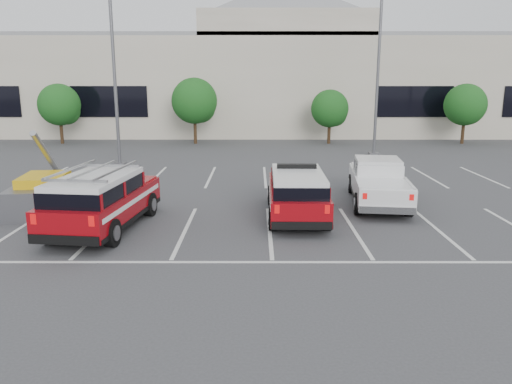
{
  "coord_description": "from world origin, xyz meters",
  "views": [
    {
      "loc": [
        -0.42,
        -15.29,
        4.73
      ],
      "look_at": [
        -0.44,
        0.93,
        1.05
      ],
      "focal_mm": 35.0,
      "sensor_mm": 36.0,
      "label": 1
    }
  ],
  "objects_px": {
    "tree_right": "(466,106)",
    "ladder_suv": "(102,205)",
    "tree_mid_left": "(196,102)",
    "fire_chief_suv": "(297,197)",
    "white_pickup": "(378,186)",
    "convention_building": "(263,79)",
    "tree_left": "(61,106)",
    "light_pole_left": "(114,70)",
    "light_pole_mid": "(378,71)",
    "tree_mid_right": "(331,110)",
    "utility_rig": "(42,195)"
  },
  "relations": [
    {
      "from": "convention_building",
      "to": "fire_chief_suv",
      "type": "height_order",
      "value": "convention_building"
    },
    {
      "from": "convention_building",
      "to": "tree_right",
      "type": "bearing_deg",
      "value": -33.37
    },
    {
      "from": "fire_chief_suv",
      "to": "ladder_suv",
      "type": "xyz_separation_m",
      "value": [
        -6.33,
        -1.49,
        0.09
      ]
    },
    {
      "from": "tree_right",
      "to": "light_pole_mid",
      "type": "xyz_separation_m",
      "value": [
        -8.09,
        -6.05,
        2.41
      ]
    },
    {
      "from": "tree_mid_right",
      "to": "ladder_suv",
      "type": "xyz_separation_m",
      "value": [
        -10.43,
        -21.96,
        -1.67
      ]
    },
    {
      "from": "tree_left",
      "to": "utility_rig",
      "type": "xyz_separation_m",
      "value": [
        6.66,
        -19.7,
        -2.17
      ]
    },
    {
      "from": "light_pole_mid",
      "to": "fire_chief_suv",
      "type": "bearing_deg",
      "value": -112.63
    },
    {
      "from": "tree_left",
      "to": "white_pickup",
      "type": "height_order",
      "value": "tree_left"
    },
    {
      "from": "tree_left",
      "to": "tree_mid_right",
      "type": "distance_m",
      "value": 20.0
    },
    {
      "from": "convention_building",
      "to": "tree_mid_right",
      "type": "xyz_separation_m",
      "value": [
        4.91,
        -9.82,
        -2.22
      ]
    },
    {
      "from": "tree_mid_right",
      "to": "light_pole_mid",
      "type": "distance_m",
      "value": 6.88
    },
    {
      "from": "tree_left",
      "to": "tree_mid_right",
      "type": "bearing_deg",
      "value": -0.0
    },
    {
      "from": "tree_mid_left",
      "to": "fire_chief_suv",
      "type": "relative_size",
      "value": 0.93
    },
    {
      "from": "ladder_suv",
      "to": "utility_rig",
      "type": "xyz_separation_m",
      "value": [
        -2.9,
        2.27,
        -0.22
      ]
    },
    {
      "from": "white_pickup",
      "to": "tree_left",
      "type": "bearing_deg",
      "value": 143.16
    },
    {
      "from": "tree_mid_left",
      "to": "light_pole_mid",
      "type": "relative_size",
      "value": 0.47
    },
    {
      "from": "fire_chief_suv",
      "to": "white_pickup",
      "type": "height_order",
      "value": "fire_chief_suv"
    },
    {
      "from": "tree_right",
      "to": "light_pole_left",
      "type": "xyz_separation_m",
      "value": [
        -23.09,
        -10.05,
        2.41
      ]
    },
    {
      "from": "white_pickup",
      "to": "tree_mid_right",
      "type": "bearing_deg",
      "value": 94.51
    },
    {
      "from": "fire_chief_suv",
      "to": "white_pickup",
      "type": "distance_m",
      "value": 3.9
    },
    {
      "from": "tree_left",
      "to": "tree_right",
      "type": "distance_m",
      "value": 30.0
    },
    {
      "from": "utility_rig",
      "to": "light_pole_mid",
      "type": "bearing_deg",
      "value": 34.86
    },
    {
      "from": "tree_left",
      "to": "white_pickup",
      "type": "bearing_deg",
      "value": -43.8
    },
    {
      "from": "white_pickup",
      "to": "convention_building",
      "type": "bearing_deg",
      "value": 105.26
    },
    {
      "from": "tree_right",
      "to": "ladder_suv",
      "type": "bearing_deg",
      "value": -132.94
    },
    {
      "from": "light_pole_mid",
      "to": "white_pickup",
      "type": "height_order",
      "value": "light_pole_mid"
    },
    {
      "from": "fire_chief_suv",
      "to": "white_pickup",
      "type": "relative_size",
      "value": 0.91
    },
    {
      "from": "tree_mid_left",
      "to": "convention_building",
      "type": "bearing_deg",
      "value": 62.6
    },
    {
      "from": "tree_mid_right",
      "to": "tree_right",
      "type": "bearing_deg",
      "value": 0.0
    },
    {
      "from": "tree_left",
      "to": "ladder_suv",
      "type": "distance_m",
      "value": 24.03
    },
    {
      "from": "tree_mid_right",
      "to": "tree_mid_left",
      "type": "bearing_deg",
      "value": 180.0
    },
    {
      "from": "fire_chief_suv",
      "to": "utility_rig",
      "type": "xyz_separation_m",
      "value": [
        -9.23,
        0.77,
        -0.14
      ]
    },
    {
      "from": "light_pole_left",
      "to": "light_pole_mid",
      "type": "bearing_deg",
      "value": 14.93
    },
    {
      "from": "tree_left",
      "to": "tree_mid_left",
      "type": "distance_m",
      "value": 10.0
    },
    {
      "from": "convention_building",
      "to": "tree_left",
      "type": "relative_size",
      "value": 13.58
    },
    {
      "from": "fire_chief_suv",
      "to": "light_pole_left",
      "type": "bearing_deg",
      "value": 131.76
    },
    {
      "from": "tree_left",
      "to": "light_pole_mid",
      "type": "xyz_separation_m",
      "value": [
        21.91,
        -6.05,
        2.41
      ]
    },
    {
      "from": "fire_chief_suv",
      "to": "utility_rig",
      "type": "height_order",
      "value": "utility_rig"
    },
    {
      "from": "convention_building",
      "to": "tree_left",
      "type": "height_order",
      "value": "convention_building"
    },
    {
      "from": "convention_building",
      "to": "fire_chief_suv",
      "type": "distance_m",
      "value": 30.56
    },
    {
      "from": "utility_rig",
      "to": "tree_right",
      "type": "bearing_deg",
      "value": 33.19
    },
    {
      "from": "tree_left",
      "to": "tree_right",
      "type": "xyz_separation_m",
      "value": [
        30.0,
        0.0,
        0.0
      ]
    },
    {
      "from": "tree_right",
      "to": "ladder_suv",
      "type": "distance_m",
      "value": 30.06
    },
    {
      "from": "white_pickup",
      "to": "utility_rig",
      "type": "xyz_separation_m",
      "value": [
        -12.55,
        -1.27,
        -0.07
      ]
    },
    {
      "from": "convention_building",
      "to": "utility_rig",
      "type": "relative_size",
      "value": 15.8
    },
    {
      "from": "tree_mid_left",
      "to": "ladder_suv",
      "type": "height_order",
      "value": "tree_mid_left"
    },
    {
      "from": "tree_mid_left",
      "to": "white_pickup",
      "type": "distance_m",
      "value": 20.73
    },
    {
      "from": "tree_left",
      "to": "tree_mid_right",
      "type": "height_order",
      "value": "tree_left"
    },
    {
      "from": "light_pole_left",
      "to": "fire_chief_suv",
      "type": "distance_m",
      "value": 14.46
    },
    {
      "from": "tree_left",
      "to": "light_pole_left",
      "type": "bearing_deg",
      "value": -55.48
    }
  ]
}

